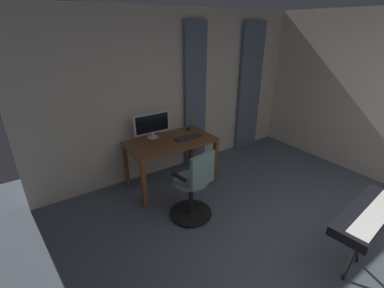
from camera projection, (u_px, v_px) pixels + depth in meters
back_room_partition at (177, 94)px, 4.42m from camera, size 4.89×0.10×2.61m
curtain_left_panel at (250, 89)px, 5.19m from camera, size 0.53×0.06×2.43m
curtain_right_panel at (195, 98)px, 4.53m from camera, size 0.41×0.06×2.43m
desk at (171, 146)px, 4.07m from camera, size 1.32×0.74×0.75m
office_chair at (194, 187)px, 3.37m from camera, size 0.56×0.56×0.98m
computer_monitor at (152, 124)px, 4.04m from camera, size 0.58×0.18×0.39m
computer_keyboard at (188, 137)px, 4.09m from camera, size 0.43×0.13×0.02m
computer_mouse at (188, 129)px, 4.42m from camera, size 0.06×0.10×0.04m
piano_keyboard at (369, 216)px, 2.49m from camera, size 1.05×0.43×0.78m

